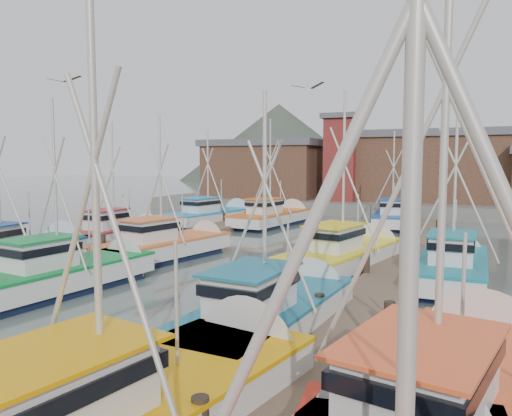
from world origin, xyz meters
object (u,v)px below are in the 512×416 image
at_px(boat_1, 137,408).
at_px(boat_4, 72,273).
at_px(lookout_tower, 342,157).
at_px(boat_8, 171,246).
at_px(boat_12, 275,217).

distance_m(boat_1, boat_4, 12.00).
xyz_separation_m(lookout_tower, boat_8, (-2.34, -27.08, -4.87)).
bearing_deg(boat_4, lookout_tower, 93.11).
distance_m(boat_4, boat_12, 21.94).
bearing_deg(boat_4, boat_8, 96.65).
height_order(lookout_tower, boat_4, lookout_tower).
height_order(lookout_tower, boat_12, lookout_tower).
bearing_deg(lookout_tower, boat_8, -94.94).
bearing_deg(boat_8, lookout_tower, 96.50).
height_order(boat_1, boat_12, boat_12).
bearing_deg(boat_12, boat_8, -83.02).
xyz_separation_m(boat_8, boat_12, (-0.06, 15.01, 0.00)).
xyz_separation_m(boat_1, boat_8, (-8.98, 14.82, -0.00)).
distance_m(boat_8, boat_12, 15.01).
bearing_deg(boat_8, boat_4, -79.06).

